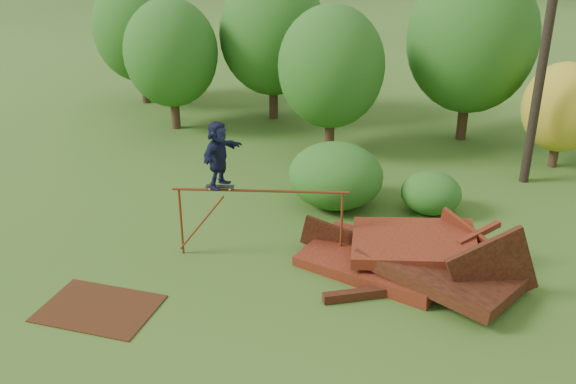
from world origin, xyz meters
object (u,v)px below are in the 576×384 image
(skater, at_px, (218,154))
(utility_pole, at_px, (550,19))
(flat_plate, at_px, (99,308))
(scrap_pile, at_px, (412,260))

(skater, relative_size, utility_pole, 0.16)
(flat_plate, relative_size, utility_pole, 0.24)
(scrap_pile, distance_m, flat_plate, 7.02)
(scrap_pile, relative_size, utility_pole, 0.58)
(flat_plate, bearing_deg, utility_pole, 50.87)
(flat_plate, bearing_deg, skater, 63.64)
(scrap_pile, distance_m, utility_pole, 8.51)
(skater, distance_m, utility_pole, 10.33)
(scrap_pile, height_order, skater, skater)
(flat_plate, height_order, utility_pole, utility_pole)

